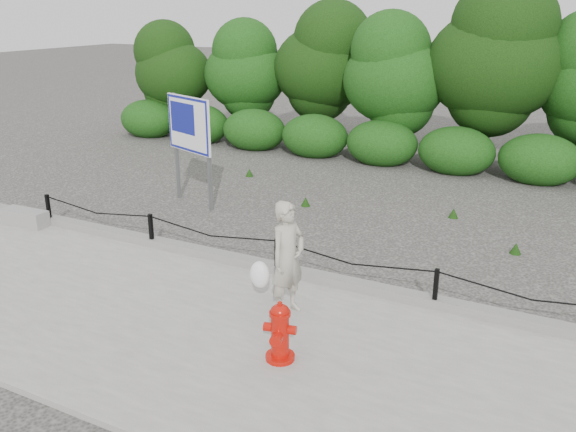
# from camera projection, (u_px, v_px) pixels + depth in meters

# --- Properties ---
(ground) EXTENTS (90.00, 90.00, 0.00)m
(ground) POSITION_uv_depth(u_px,v_px,m) (277.00, 278.00, 9.65)
(ground) COLOR #2D2B28
(ground) RESTS_ON ground
(sidewalk) EXTENTS (14.00, 4.00, 0.08)m
(sidewalk) POSITION_uv_depth(u_px,v_px,m) (205.00, 333.00, 7.96)
(sidewalk) COLOR gray
(sidewalk) RESTS_ON ground
(curb) EXTENTS (14.00, 0.22, 0.14)m
(curb) POSITION_uv_depth(u_px,v_px,m) (279.00, 269.00, 9.64)
(curb) COLOR slate
(curb) RESTS_ON sidewalk
(chain_barrier) EXTENTS (10.06, 0.06, 0.60)m
(chain_barrier) POSITION_uv_depth(u_px,v_px,m) (277.00, 252.00, 9.50)
(chain_barrier) COLOR black
(chain_barrier) RESTS_ON sidewalk
(treeline) EXTENTS (20.02, 3.78, 5.16)m
(treeline) POSITION_uv_depth(u_px,v_px,m) (488.00, 66.00, 15.68)
(treeline) COLOR black
(treeline) RESTS_ON ground
(fire_hydrant) EXTENTS (0.43, 0.44, 0.76)m
(fire_hydrant) POSITION_uv_depth(u_px,v_px,m) (280.00, 333.00, 7.19)
(fire_hydrant) COLOR #B60F06
(fire_hydrant) RESTS_ON sidewalk
(pedestrian) EXTENTS (0.76, 0.67, 1.60)m
(pedestrian) POSITION_uv_depth(u_px,v_px,m) (286.00, 259.00, 8.19)
(pedestrian) COLOR #A7A28F
(pedestrian) RESTS_ON sidewalk
(concrete_block) EXTENTS (0.97, 0.37, 0.30)m
(concrete_block) POSITION_uv_depth(u_px,v_px,m) (25.00, 217.00, 11.71)
(concrete_block) COLOR gray
(concrete_block) RESTS_ON sidewalk
(advertising_sign) EXTENTS (1.38, 0.57, 2.32)m
(advertising_sign) POSITION_uv_depth(u_px,v_px,m) (189.00, 129.00, 12.70)
(advertising_sign) COLOR slate
(advertising_sign) RESTS_ON ground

